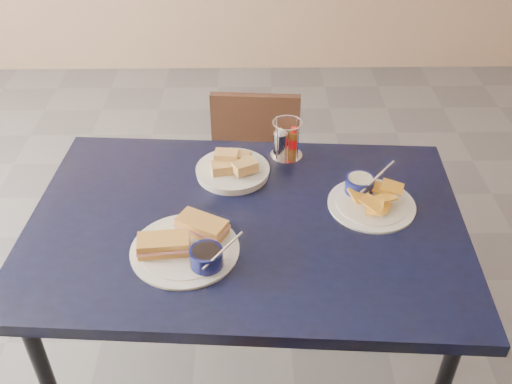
{
  "coord_description": "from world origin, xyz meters",
  "views": [
    {
      "loc": [
        0.22,
        -1.44,
        1.84
      ],
      "look_at": [
        0.24,
        -0.1,
        0.82
      ],
      "focal_mm": 40.0,
      "sensor_mm": 36.0,
      "label": 1
    }
  ],
  "objects_px": {
    "dining_table": "(246,234)",
    "chair_far": "(253,175)",
    "plantain_plate": "(368,196)",
    "condiment_caddy": "(285,142)",
    "bread_basket": "(233,169)",
    "sandwich_plate": "(188,244)"
  },
  "relations": [
    {
      "from": "chair_far",
      "to": "plantain_plate",
      "type": "bearing_deg",
      "value": -58.89
    },
    {
      "from": "condiment_caddy",
      "to": "plantain_plate",
      "type": "bearing_deg",
      "value": -47.08
    },
    {
      "from": "dining_table",
      "to": "condiment_caddy",
      "type": "bearing_deg",
      "value": 68.39
    },
    {
      "from": "plantain_plate",
      "to": "condiment_caddy",
      "type": "height_order",
      "value": "condiment_caddy"
    },
    {
      "from": "dining_table",
      "to": "chair_far",
      "type": "distance_m",
      "value": 0.7
    },
    {
      "from": "bread_basket",
      "to": "dining_table",
      "type": "bearing_deg",
      "value": -79.48
    },
    {
      "from": "sandwich_plate",
      "to": "plantain_plate",
      "type": "height_order",
      "value": "same"
    },
    {
      "from": "plantain_plate",
      "to": "sandwich_plate",
      "type": "bearing_deg",
      "value": -158.19
    },
    {
      "from": "chair_far",
      "to": "bread_basket",
      "type": "relative_size",
      "value": 3.26
    },
    {
      "from": "chair_far",
      "to": "sandwich_plate",
      "type": "xyz_separation_m",
      "value": [
        -0.18,
        -0.79,
        0.33
      ]
    },
    {
      "from": "dining_table",
      "to": "condiment_caddy",
      "type": "height_order",
      "value": "condiment_caddy"
    },
    {
      "from": "dining_table",
      "to": "sandwich_plate",
      "type": "distance_m",
      "value": 0.23
    },
    {
      "from": "chair_far",
      "to": "condiment_caddy",
      "type": "distance_m",
      "value": 0.5
    },
    {
      "from": "plantain_plate",
      "to": "bread_basket",
      "type": "relative_size",
      "value": 1.13
    },
    {
      "from": "chair_far",
      "to": "sandwich_plate",
      "type": "height_order",
      "value": "sandwich_plate"
    },
    {
      "from": "dining_table",
      "to": "sandwich_plate",
      "type": "height_order",
      "value": "sandwich_plate"
    },
    {
      "from": "sandwich_plate",
      "to": "bread_basket",
      "type": "height_order",
      "value": "sandwich_plate"
    },
    {
      "from": "bread_basket",
      "to": "plantain_plate",
      "type": "bearing_deg",
      "value": -19.94
    },
    {
      "from": "dining_table",
      "to": "chair_far",
      "type": "xyz_separation_m",
      "value": [
        0.02,
        0.66,
        -0.25
      ]
    },
    {
      "from": "dining_table",
      "to": "bread_basket",
      "type": "xyz_separation_m",
      "value": [
        -0.04,
        0.23,
        0.08
      ]
    },
    {
      "from": "sandwich_plate",
      "to": "condiment_caddy",
      "type": "distance_m",
      "value": 0.56
    },
    {
      "from": "sandwich_plate",
      "to": "bread_basket",
      "type": "distance_m",
      "value": 0.38
    }
  ]
}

